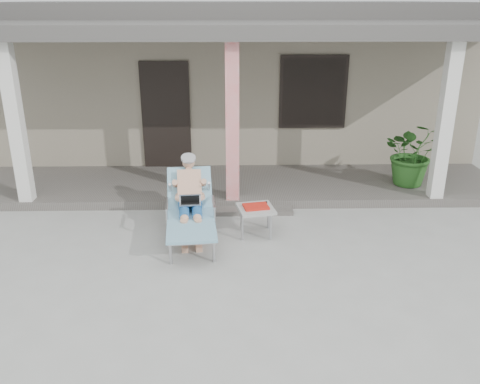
{
  "coord_description": "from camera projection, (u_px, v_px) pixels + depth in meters",
  "views": [
    {
      "loc": [
        -0.05,
        -5.98,
        3.35
      ],
      "look_at": [
        0.09,
        0.6,
        0.85
      ],
      "focal_mm": 38.0,
      "sensor_mm": 36.0,
      "label": 1
    }
  ],
  "objects": [
    {
      "name": "house",
      "position": [
        231.0,
        74.0,
        12.26
      ],
      "size": [
        10.4,
        5.4,
        3.3
      ],
      "color": "gray",
      "rests_on": "ground"
    },
    {
      "name": "porch_overhang",
      "position": [
        232.0,
        35.0,
        8.54
      ],
      "size": [
        10.0,
        2.3,
        2.85
      ],
      "color": "silver",
      "rests_on": "porch_deck"
    },
    {
      "name": "porch_step",
      "position": [
        233.0,
        211.0,
        8.49
      ],
      "size": [
        2.0,
        0.3,
        0.07
      ],
      "primitive_type": "cube",
      "color": "#605B56",
      "rests_on": "ground"
    },
    {
      "name": "porch_deck",
      "position": [
        232.0,
        185.0,
        9.56
      ],
      "size": [
        10.0,
        2.0,
        0.15
      ],
      "primitive_type": "cube",
      "color": "#605B56",
      "rests_on": "ground"
    },
    {
      "name": "lounger",
      "position": [
        190.0,
        191.0,
        7.44
      ],
      "size": [
        0.83,
        1.85,
        1.18
      ],
      "rotation": [
        0.0,
        0.0,
        0.09
      ],
      "color": "#B7B7BC",
      "rests_on": "ground"
    },
    {
      "name": "side_table",
      "position": [
        256.0,
        210.0,
        7.61
      ],
      "size": [
        0.61,
        0.61,
        0.47
      ],
      "rotation": [
        0.0,
        0.0,
        0.19
      ],
      "color": "#A2A39E",
      "rests_on": "ground"
    },
    {
      "name": "potted_palm",
      "position": [
        413.0,
        153.0,
        9.19
      ],
      "size": [
        1.17,
        1.04,
        1.2
      ],
      "primitive_type": "imported",
      "rotation": [
        0.0,
        0.0,
        -0.1
      ],
      "color": "#26591E",
      "rests_on": "porch_deck"
    },
    {
      "name": "ground",
      "position": [
        234.0,
        267.0,
        6.78
      ],
      "size": [
        60.0,
        60.0,
        0.0
      ],
      "primitive_type": "plane",
      "color": "#9E9E99",
      "rests_on": "ground"
    }
  ]
}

